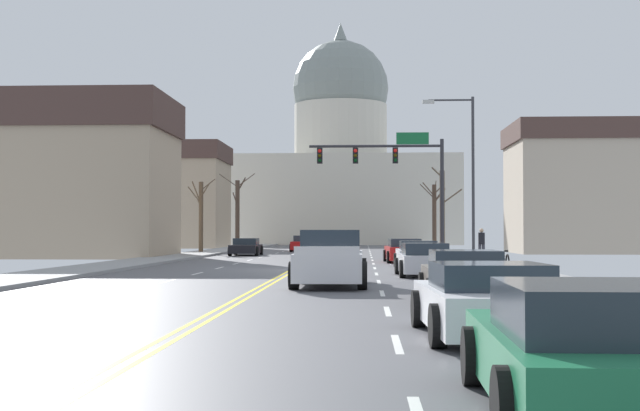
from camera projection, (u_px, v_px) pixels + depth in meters
ground at (293, 269)px, 37.07m from camera, size 20.00×180.00×0.20m
signal_gantry at (395, 167)px, 50.92m from camera, size 7.91×0.41×7.32m
street_lamp_right at (466, 164)px, 41.17m from camera, size 2.46×0.24×7.91m
capitol_building at (341, 174)px, 113.24m from camera, size 29.33×23.38×28.98m
sedan_near_00 at (404, 251)px, 45.94m from camera, size 2.14×4.65×1.26m
sedan_near_01 at (417, 255)px, 38.69m from camera, size 2.00×4.64×1.23m
sedan_near_02 at (424, 260)px, 32.00m from camera, size 2.07×4.26×1.23m
pickup_truck_near_03 at (330, 261)px, 26.45m from camera, size 2.25×5.28×1.70m
sedan_near_04 at (464, 277)px, 20.35m from camera, size 1.96×4.40×1.22m
sedan_near_05 at (487, 301)px, 13.69m from camera, size 2.24×4.46×1.17m
sedan_near_06 at (591, 352)px, 7.88m from camera, size 2.14×4.46×1.21m
sedan_oncoming_00 at (246, 247)px, 59.14m from camera, size 2.03×4.49×1.17m
sedan_oncoming_01 at (304, 244)px, 70.30m from camera, size 2.15×4.37×1.29m
flank_building_00 at (77, 176)px, 55.10m from camera, size 12.02×9.20×10.17m
flank_building_01 at (178, 195)px, 86.05m from camera, size 9.62×9.78×10.26m
flank_building_02 at (575, 188)px, 65.15m from camera, size 9.61×8.98×9.71m
bare_tree_00 at (434, 215)px, 66.55m from camera, size 2.03×2.27×5.32m
bare_tree_01 at (201, 214)px, 63.53m from camera, size 1.84×2.27×5.41m
bare_tree_02 at (442, 210)px, 57.93m from camera, size 1.96×2.93×5.86m
bare_tree_03 at (237, 213)px, 78.52m from camera, size 3.20×1.93×6.74m
pedestrian_00 at (482, 242)px, 45.42m from camera, size 0.35×0.34×1.66m
bicycle_parked at (505, 263)px, 32.18m from camera, size 0.12×1.77×0.85m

